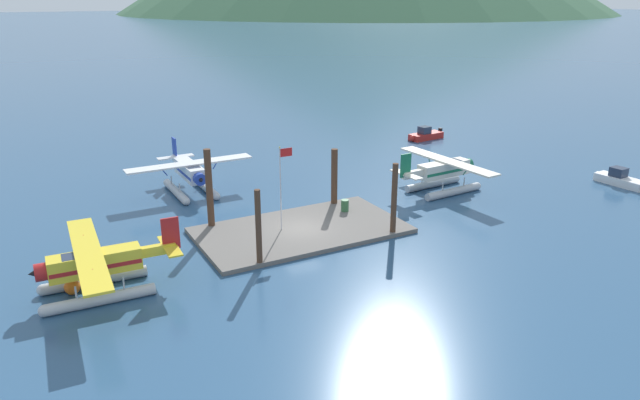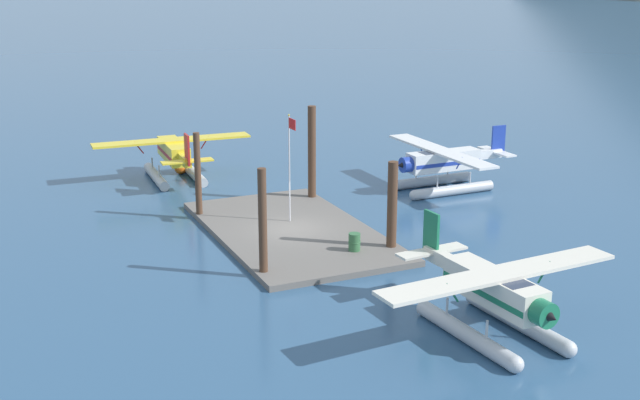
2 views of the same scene
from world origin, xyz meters
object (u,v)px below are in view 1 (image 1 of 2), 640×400
at_px(mooring_buoy, 72,287).
at_px(seaplane_cream_stbd_fwd, 444,173).
at_px(seaplane_yellow_port_aft, 95,269).
at_px(fuel_drum, 345,205).
at_px(boat_red_open_east, 425,135).
at_px(boat_white_open_se, 619,179).
at_px(seaplane_white_bow_left, 190,175).
at_px(flagpole, 282,178).

distance_m(mooring_buoy, seaplane_cream_stbd_fwd, 30.03).
relative_size(mooring_buoy, seaplane_yellow_port_aft, 0.08).
bearing_deg(seaplane_cream_stbd_fwd, fuel_drum, -174.95).
bearing_deg(boat_red_open_east, boat_white_open_se, -78.77).
bearing_deg(seaplane_cream_stbd_fwd, mooring_buoy, -171.54).
bearing_deg(seaplane_white_bow_left, boat_white_open_se, -24.79).
xyz_separation_m(mooring_buoy, seaplane_yellow_port_aft, (1.24, -0.74, 1.15)).
distance_m(fuel_drum, boat_red_open_east, 26.41).
bearing_deg(flagpole, seaplane_yellow_port_aft, -165.97).
relative_size(seaplane_white_bow_left, boat_white_open_se, 2.13).
xyz_separation_m(seaplane_white_bow_left, boat_white_open_se, (33.49, -15.47, -1.09)).
distance_m(fuel_drum, seaplane_yellow_port_aft, 18.83).
bearing_deg(seaplane_white_bow_left, flagpole, -75.16).
relative_size(seaplane_cream_stbd_fwd, seaplane_white_bow_left, 1.01).
relative_size(mooring_buoy, boat_white_open_se, 0.17).
bearing_deg(boat_white_open_se, mooring_buoy, 178.15).
distance_m(fuel_drum, boat_white_open_se, 25.30).
relative_size(flagpole, fuel_drum, 6.70).
bearing_deg(fuel_drum, boat_red_open_east, 38.99).
relative_size(mooring_buoy, boat_red_open_east, 0.18).
bearing_deg(seaplane_white_bow_left, boat_red_open_east, 11.80).
bearing_deg(boat_red_open_east, mooring_buoy, -153.34).
xyz_separation_m(mooring_buoy, seaplane_white_bow_left, (10.89, 14.03, 1.15)).
distance_m(mooring_buoy, boat_white_open_se, 44.40).
height_order(seaplane_yellow_port_aft, seaplane_white_bow_left, same).
xyz_separation_m(seaplane_cream_stbd_fwd, boat_white_open_se, (14.70, -5.85, -1.09)).
distance_m(flagpole, boat_red_open_east, 31.75).
relative_size(seaplane_yellow_port_aft, seaplane_white_bow_left, 1.00).
xyz_separation_m(flagpole, boat_red_open_east, (26.13, 17.69, -3.49)).
distance_m(boat_red_open_east, boat_white_open_se, 21.99).
xyz_separation_m(flagpole, boat_white_open_se, (30.41, -3.88, -3.49)).
height_order(seaplane_yellow_port_aft, boat_white_open_se, seaplane_yellow_port_aft).
bearing_deg(mooring_buoy, seaplane_cream_stbd_fwd, 8.46).
bearing_deg(boat_red_open_east, seaplane_white_bow_left, -168.20).
bearing_deg(seaplane_cream_stbd_fwd, boat_white_open_se, -21.69).
height_order(seaplane_cream_stbd_fwd, boat_red_open_east, seaplane_cream_stbd_fwd).
bearing_deg(seaplane_yellow_port_aft, seaplane_cream_stbd_fwd, 10.26).
bearing_deg(boat_red_open_east, seaplane_yellow_port_aft, -151.76).
distance_m(flagpole, fuel_drum, 6.56).
bearing_deg(mooring_buoy, fuel_drum, 10.20).
xyz_separation_m(mooring_buoy, boat_white_open_se, (44.38, -1.43, 0.06)).
relative_size(fuel_drum, seaplane_white_bow_left, 0.08).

